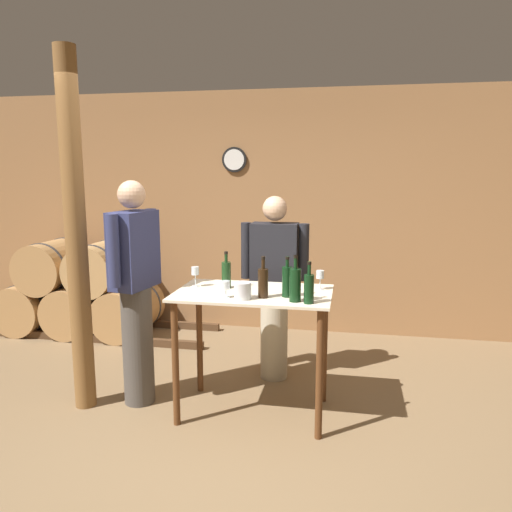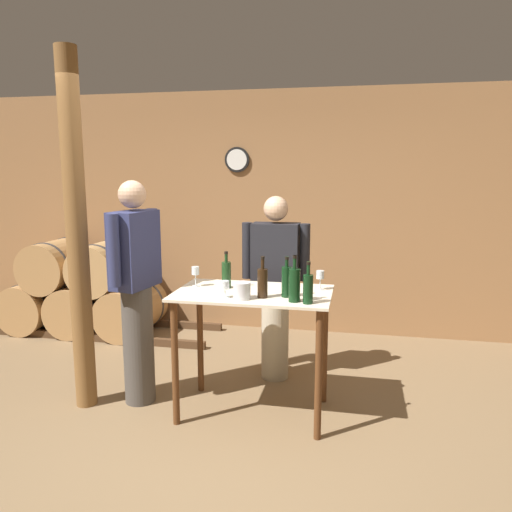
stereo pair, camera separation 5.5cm
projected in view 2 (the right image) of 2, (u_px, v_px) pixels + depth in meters
The scene contains 16 objects.
ground_plane at pixel (215, 442), 3.40m from camera, with size 14.00×14.00×0.00m, color brown.
back_wall at pixel (277, 213), 5.64m from camera, with size 8.40×0.08×2.70m.
barrel_rack at pixel (83, 291), 5.69m from camera, with size 3.10×0.77×1.06m.
tasting_table at pixel (253, 316), 3.70m from camera, with size 1.14×0.70×0.95m.
wooden_post at pixel (77, 235), 3.73m from camera, with size 0.16×0.16×2.70m.
wine_bottle_far_left at pixel (226, 274), 3.77m from camera, with size 0.07×0.07×0.28m.
wine_bottle_left at pixel (263, 282), 3.48m from camera, with size 0.07×0.07×0.29m.
wine_bottle_center at pixel (287, 281), 3.50m from camera, with size 0.07×0.07×0.29m.
wine_bottle_right at pixel (294, 284), 3.37m from camera, with size 0.08×0.08×0.32m.
wine_bottle_far_right at pixel (308, 288), 3.32m from camera, with size 0.07×0.07×0.29m.
wine_glass_near_left at pixel (195, 272), 3.82m from camera, with size 0.06×0.06×0.15m.
wine_glass_near_center at pixel (225, 286), 3.48m from camera, with size 0.06×0.06×0.12m.
wine_glass_near_right at pixel (320, 276), 3.71m from camera, with size 0.06×0.06×0.15m.
ice_bucket at pixel (242, 291), 3.45m from camera, with size 0.12×0.12×0.12m.
person_host at pixel (275, 284), 4.33m from camera, with size 0.59×0.24×1.61m.
person_visitor_with_scarf at pixel (136, 288), 3.86m from camera, with size 0.29×0.58×1.76m.
Camera 2 is at (0.91, -3.01, 1.83)m, focal length 35.00 mm.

